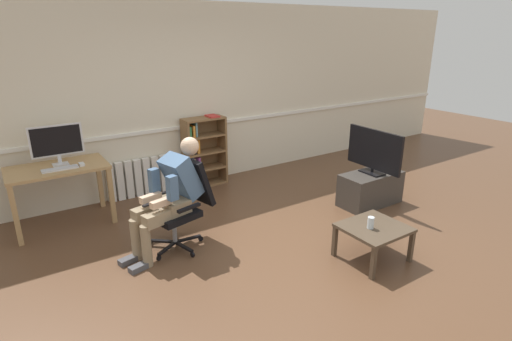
{
  "coord_description": "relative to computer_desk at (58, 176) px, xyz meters",
  "views": [
    {
      "loc": [
        -2.39,
        -2.97,
        2.3
      ],
      "look_at": [
        0.15,
        0.85,
        0.7
      ],
      "focal_mm": 28.34,
      "sensor_mm": 36.0,
      "label": 1
    }
  ],
  "objects": [
    {
      "name": "person_seated",
      "position": [
        0.89,
        -1.31,
        0.01
      ],
      "size": [
        1.01,
        0.53,
        1.22
      ],
      "rotation": [
        0.0,
        0.0,
        -1.33
      ],
      "color": "#937F60",
      "rests_on": "ground_plane"
    },
    {
      "name": "imac_monitor",
      "position": [
        0.05,
        0.08,
        0.39
      ],
      "size": [
        0.59,
        0.14,
        0.49
      ],
      "color": "silver",
      "rests_on": "computer_desk"
    },
    {
      "name": "back_wall",
      "position": [
        1.85,
        0.5,
        0.7
      ],
      "size": [
        12.0,
        0.13,
        2.7
      ],
      "color": "beige",
      "rests_on": "ground_plane"
    },
    {
      "name": "tv_stand",
      "position": [
        3.65,
        -1.67,
        -0.42
      ],
      "size": [
        0.88,
        0.43,
        0.45
      ],
      "color": "#3D3833",
      "rests_on": "ground_plane"
    },
    {
      "name": "ground_plane",
      "position": [
        1.85,
        -2.15,
        -0.64
      ],
      "size": [
        18.0,
        18.0,
        0.0
      ],
      "primitive_type": "plane",
      "color": "brown"
    },
    {
      "name": "computer_mouse",
      "position": [
        0.26,
        -0.12,
        0.13
      ],
      "size": [
        0.06,
        0.1,
        0.03
      ],
      "primitive_type": "cube",
      "color": "white",
      "rests_on": "computer_desk"
    },
    {
      "name": "office_chair",
      "position": [
        1.05,
        -1.27,
        -0.12
      ],
      "size": [
        0.76,
        0.64,
        0.99
      ],
      "rotation": [
        0.0,
        0.0,
        -1.33
      ],
      "color": "black",
      "rests_on": "ground_plane"
    },
    {
      "name": "coffee_table",
      "position": [
        2.56,
        -2.67,
        -0.32
      ],
      "size": [
        0.64,
        0.59,
        0.38
      ],
      "color": "#4C3D2D",
      "rests_on": "ground_plane"
    },
    {
      "name": "drinking_glass",
      "position": [
        2.49,
        -2.68,
        -0.2
      ],
      "size": [
        0.07,
        0.07,
        0.12
      ],
      "primitive_type": "cylinder",
      "color": "silver",
      "rests_on": "coffee_table"
    },
    {
      "name": "computer_desk",
      "position": [
        0.0,
        0.0,
        0.0
      ],
      "size": [
        1.12,
        0.67,
        0.76
      ],
      "color": "tan",
      "rests_on": "ground_plane"
    },
    {
      "name": "tv_screen",
      "position": [
        3.65,
        -1.67,
        0.13
      ],
      "size": [
        0.2,
        0.89,
        0.6
      ],
      "rotation": [
        0.0,
        0.0,
        1.56
      ],
      "color": "black",
      "rests_on": "tv_stand"
    },
    {
      "name": "keyboard",
      "position": [
        0.01,
        -0.14,
        0.12
      ],
      "size": [
        0.4,
        0.12,
        0.02
      ],
      "primitive_type": "cube",
      "color": "silver",
      "rests_on": "computer_desk"
    },
    {
      "name": "bookshelf",
      "position": [
        2.05,
        0.29,
        -0.12
      ],
      "size": [
        0.65,
        0.29,
        1.09
      ],
      "color": "brown",
      "rests_on": "ground_plane"
    },
    {
      "name": "radiator",
      "position": [
        1.07,
        0.39,
        -0.37
      ],
      "size": [
        0.88,
        0.08,
        0.55
      ],
      "color": "white",
      "rests_on": "ground_plane"
    }
  ]
}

